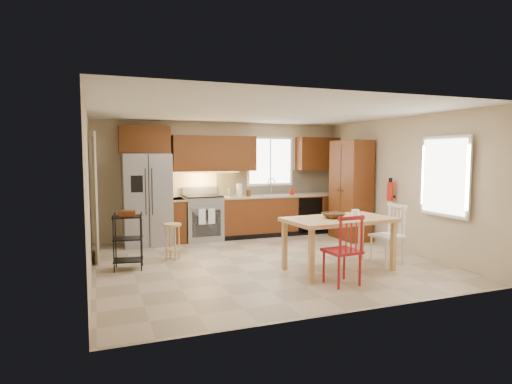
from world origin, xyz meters
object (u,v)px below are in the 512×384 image
object	(u,v)px
table_bowl	(333,218)
utility_cart	(128,242)
range_stove	(203,218)
pantry	(351,190)
fire_extinguisher	(390,191)
refrigerator	(147,200)
chair_red	(342,250)
dining_table	(339,244)
soap_bottle	(292,191)
chair_white	(387,235)
bar_stool	(173,242)
table_jar	(355,214)

from	to	relation	value
table_bowl	utility_cart	distance (m)	3.22
range_stove	pantry	bearing A→B (deg)	-18.29
table_bowl	range_stove	bearing A→B (deg)	113.28
pantry	fire_extinguisher	distance (m)	1.07
refrigerator	chair_red	bearing A→B (deg)	-58.69
dining_table	soap_bottle	bearing A→B (deg)	73.82
range_stove	soap_bottle	xyz separation A→B (m)	(2.03, -0.08, 0.54)
soap_bottle	chair_white	bearing A→B (deg)	-83.34
table_bowl	bar_stool	size ratio (longest dim) A/B	0.54
chair_white	utility_cart	xyz separation A→B (m)	(-4.02, 1.15, -0.04)
bar_stool	dining_table	bearing A→B (deg)	-23.52
soap_bottle	dining_table	xyz separation A→B (m)	(-0.61, -2.98, -0.59)
chair_white	utility_cart	distance (m)	4.18
pantry	fire_extinguisher	bearing A→B (deg)	-79.22
table_jar	refrigerator	bearing A→B (deg)	135.35
chair_white	bar_stool	bearing A→B (deg)	60.05
fire_extinguisher	soap_bottle	bearing A→B (deg)	120.53
pantry	utility_cart	world-z (taller)	pantry
soap_bottle	chair_red	size ratio (longest dim) A/B	0.20
fire_extinguisher	dining_table	bearing A→B (deg)	-149.69
pantry	table_jar	distance (m)	2.32
table_bowl	bar_stool	world-z (taller)	table_bowl
soap_bottle	pantry	bearing A→B (deg)	-43.45
pantry	soap_bottle	bearing A→B (deg)	136.55
pantry	dining_table	bearing A→B (deg)	-126.87
chair_red	table_bowl	world-z (taller)	chair_red
refrigerator	table_jar	bearing A→B (deg)	-44.65
bar_stool	fire_extinguisher	bearing A→B (deg)	3.16
pantry	fire_extinguisher	xyz separation A→B (m)	(0.20, -1.05, 0.05)
fire_extinguisher	chair_white	bearing A→B (deg)	-129.57
fire_extinguisher	dining_table	xyz separation A→B (m)	(-1.76, -1.03, -0.70)
chair_red	bar_stool	distance (m)	2.98
soap_bottle	utility_cart	distance (m)	4.12
soap_bottle	pantry	size ratio (longest dim) A/B	0.09
range_stove	pantry	world-z (taller)	pantry
refrigerator	table_jar	size ratio (longest dim) A/B	12.07
refrigerator	fire_extinguisher	bearing A→B (deg)	-24.52
soap_bottle	bar_stool	bearing A→B (deg)	-154.60
dining_table	range_stove	bearing A→B (deg)	110.27
chair_red	chair_white	bearing A→B (deg)	23.67
chair_red	utility_cart	bearing A→B (deg)	141.16
range_stove	utility_cart	bearing A→B (deg)	-131.55
table_jar	soap_bottle	bearing A→B (deg)	85.13
table_jar	bar_stool	xyz separation A→B (m)	(-2.67, 1.49, -0.54)
table_bowl	table_jar	world-z (taller)	table_jar
pantry	chair_white	distance (m)	2.19
refrigerator	soap_bottle	size ratio (longest dim) A/B	9.53
dining_table	utility_cart	distance (m)	3.30
chair_white	table_jar	xyz separation A→B (m)	(-0.59, 0.05, 0.36)
chair_white	table_bowl	world-z (taller)	chair_white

